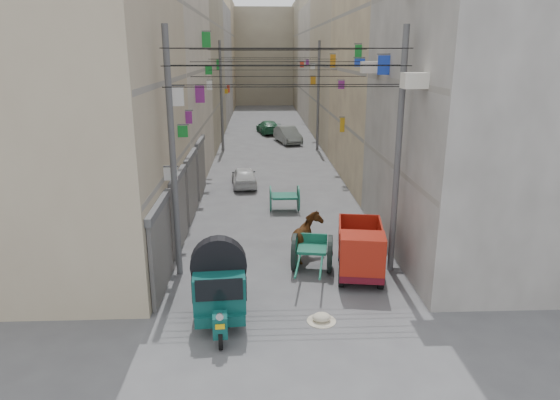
{
  "coord_description": "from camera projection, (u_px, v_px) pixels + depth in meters",
  "views": [
    {
      "loc": [
        -0.88,
        -9.62,
        7.19
      ],
      "look_at": [
        -0.18,
        6.5,
        2.39
      ],
      "focal_mm": 32.0,
      "sensor_mm": 36.0,
      "label": 1
    }
  ],
  "objects": [
    {
      "name": "distant_car_white",
      "position": [
        244.0,
        177.0,
        27.69
      ],
      "size": [
        1.6,
        3.35,
        1.1
      ],
      "primitive_type": "imported",
      "rotation": [
        0.0,
        0.0,
        3.23
      ],
      "color": "silver",
      "rests_on": "ground"
    },
    {
      "name": "distant_car_green",
      "position": [
        268.0,
        127.0,
        45.68
      ],
      "size": [
        2.37,
        4.29,
        1.18
      ],
      "primitive_type": "imported",
      "rotation": [
        0.0,
        0.0,
        3.33
      ],
      "color": "#1F5C39",
      "rests_on": "ground"
    },
    {
      "name": "building_row_left",
      "position": [
        173.0,
        61.0,
        41.81
      ],
      "size": [
        8.0,
        62.0,
        14.0
      ],
      "color": "tan",
      "rests_on": "ground"
    },
    {
      "name": "shutters_left",
      "position": [
        186.0,
        195.0,
        20.65
      ],
      "size": [
        0.18,
        14.4,
        2.88
      ],
      "color": "#4F4E54",
      "rests_on": "ground"
    },
    {
      "name": "auto_rickshaw",
      "position": [
        219.0,
        285.0,
        13.59
      ],
      "size": [
        1.66,
        2.72,
        1.88
      ],
      "rotation": [
        0.0,
        0.0,
        0.07
      ],
      "color": "black",
      "rests_on": "ground"
    },
    {
      "name": "mini_truck",
      "position": [
        361.0,
        254.0,
        16.28
      ],
      "size": [
        1.88,
        3.35,
        1.79
      ],
      "rotation": [
        0.0,
        0.0,
        -0.15
      ],
      "color": "black",
      "rests_on": "ground"
    },
    {
      "name": "ground",
      "position": [
        300.0,
        383.0,
        11.3
      ],
      "size": [
        140.0,
        140.0,
        0.0
      ],
      "primitive_type": "plane",
      "color": "#4B4A4D",
      "rests_on": "ground"
    },
    {
      "name": "feed_sack",
      "position": [
        321.0,
        317.0,
        13.83
      ],
      "size": [
        0.51,
        0.4,
        0.25
      ],
      "primitive_type": "ellipsoid",
      "color": "#C2B5A1",
      "rests_on": "ground"
    },
    {
      "name": "horse",
      "position": [
        306.0,
        238.0,
        17.8
      ],
      "size": [
        1.46,
        2.09,
        1.62
      ],
      "primitive_type": "imported",
      "rotation": [
        0.0,
        0.0,
        2.8
      ],
      "color": "#5F2516",
      "rests_on": "ground"
    },
    {
      "name": "second_cart",
      "position": [
        284.0,
        198.0,
        23.36
      ],
      "size": [
        1.38,
        1.22,
        1.21
      ],
      "rotation": [
        0.0,
        0.0,
        0.01
      ],
      "color": "#145842",
      "rests_on": "ground"
    },
    {
      "name": "building_row_right",
      "position": [
        362.0,
        61.0,
        42.47
      ],
      "size": [
        8.0,
        62.0,
        14.0
      ],
      "color": "#A7A19C",
      "rests_on": "ground"
    },
    {
      "name": "utility_poles",
      "position": [
        275.0,
        115.0,
        26.44
      ],
      "size": [
        7.4,
        22.2,
        8.0
      ],
      "color": "#4F4F52",
      "rests_on": "ground"
    },
    {
      "name": "signboards",
      "position": [
        272.0,
        115.0,
        31.06
      ],
      "size": [
        8.22,
        40.52,
        5.67
      ],
      "color": "white",
      "rests_on": "ground"
    },
    {
      "name": "tonga_cart",
      "position": [
        312.0,
        252.0,
        16.91
      ],
      "size": [
        1.54,
        3.0,
        1.29
      ],
      "rotation": [
        0.0,
        0.0,
        -0.17
      ],
      "color": "black",
      "rests_on": "ground"
    },
    {
      "name": "overhead_cables",
      "position": [
        277.0,
        62.0,
        23.16
      ],
      "size": [
        7.4,
        22.52,
        1.12
      ],
      "color": "black",
      "rests_on": "ground"
    },
    {
      "name": "end_cap_building",
      "position": [
        264.0,
        57.0,
        72.65
      ],
      "size": [
        22.0,
        10.0,
        13.0
      ],
      "primitive_type": "cube",
      "color": "gray",
      "rests_on": "ground"
    },
    {
      "name": "distant_car_grey",
      "position": [
        288.0,
        135.0,
        40.87
      ],
      "size": [
        2.3,
        4.24,
        1.32
      ],
      "primitive_type": "imported",
      "rotation": [
        0.0,
        0.0,
        0.24
      ],
      "color": "#585E5A",
      "rests_on": "ground"
    },
    {
      "name": "ac_units",
      "position": [
        393.0,
        44.0,
        16.67
      ],
      "size": [
        0.7,
        6.55,
        3.35
      ],
      "color": "beige",
      "rests_on": "ground"
    }
  ]
}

